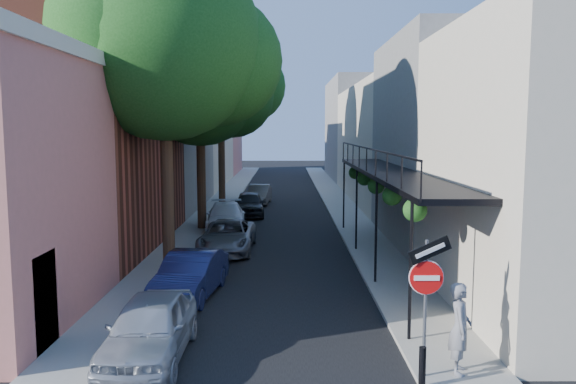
{
  "coord_description": "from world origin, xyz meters",
  "views": [
    {
      "loc": [
        0.38,
        -9.77,
        5.05
      ],
      "look_at": [
        0.47,
        10.24,
        2.8
      ],
      "focal_mm": 35.0,
      "sensor_mm": 36.0,
      "label": 1
    }
  ],
  "objects_px": {
    "parked_car_c": "(228,236)",
    "pedestrian": "(460,328)",
    "oak_far": "(228,79)",
    "parked_car_d": "(226,217)",
    "parked_car_a": "(150,328)",
    "parked_car_b": "(190,275)",
    "oak_near": "(178,48)",
    "parked_car_e": "(249,204)",
    "bollard": "(422,367)",
    "sign_post": "(427,283)",
    "oak_mid": "(208,88)",
    "parked_car_f": "(259,194)"
  },
  "relations": [
    {
      "from": "oak_mid",
      "to": "oak_far",
      "type": "relative_size",
      "value": 0.86
    },
    {
      "from": "parked_car_b",
      "to": "parked_car_f",
      "type": "bearing_deg",
      "value": 94.27
    },
    {
      "from": "bollard",
      "to": "parked_car_c",
      "type": "relative_size",
      "value": 0.17
    },
    {
      "from": "parked_car_a",
      "to": "parked_car_f",
      "type": "relative_size",
      "value": 1.05
    },
    {
      "from": "parked_car_b",
      "to": "parked_car_e",
      "type": "distance_m",
      "value": 15.98
    },
    {
      "from": "sign_post",
      "to": "parked_car_f",
      "type": "height_order",
      "value": "sign_post"
    },
    {
      "from": "parked_car_c",
      "to": "parked_car_f",
      "type": "relative_size",
      "value": 1.17
    },
    {
      "from": "oak_far",
      "to": "parked_car_d",
      "type": "height_order",
      "value": "oak_far"
    },
    {
      "from": "parked_car_b",
      "to": "pedestrian",
      "type": "relative_size",
      "value": 2.19
    },
    {
      "from": "oak_far",
      "to": "parked_car_c",
      "type": "distance_m",
      "value": 16.18
    },
    {
      "from": "parked_car_a",
      "to": "parked_car_e",
      "type": "relative_size",
      "value": 0.99
    },
    {
      "from": "parked_car_b",
      "to": "oak_mid",
      "type": "bearing_deg",
      "value": 101.85
    },
    {
      "from": "parked_car_a",
      "to": "parked_car_f",
      "type": "distance_m",
      "value": 25.78
    },
    {
      "from": "parked_car_a",
      "to": "parked_car_b",
      "type": "xyz_separation_m",
      "value": [
        0.12,
        4.57,
        -0.03
      ]
    },
    {
      "from": "parked_car_a",
      "to": "parked_car_f",
      "type": "xyz_separation_m",
      "value": [
        1.2,
        25.75,
        -0.05
      ]
    },
    {
      "from": "sign_post",
      "to": "oak_mid",
      "type": "xyz_separation_m",
      "value": [
        -6.58,
        17.26,
        5.02
      ]
    },
    {
      "from": "oak_far",
      "to": "parked_car_c",
      "type": "height_order",
      "value": "oak_far"
    },
    {
      "from": "sign_post",
      "to": "bollard",
      "type": "relative_size",
      "value": 3.74
    },
    {
      "from": "oak_near",
      "to": "oak_far",
      "type": "relative_size",
      "value": 0.96
    },
    {
      "from": "oak_far",
      "to": "parked_car_c",
      "type": "xyz_separation_m",
      "value": [
        1.35,
        -14.21,
        -7.62
      ]
    },
    {
      "from": "sign_post",
      "to": "parked_car_b",
      "type": "bearing_deg",
      "value": 134.44
    },
    {
      "from": "parked_car_b",
      "to": "oak_near",
      "type": "bearing_deg",
      "value": 111.25
    },
    {
      "from": "parked_car_b",
      "to": "parked_car_e",
      "type": "height_order",
      "value": "parked_car_e"
    },
    {
      "from": "bollard",
      "to": "parked_car_d",
      "type": "relative_size",
      "value": 0.17
    },
    {
      "from": "parked_car_d",
      "to": "parked_car_b",
      "type": "bearing_deg",
      "value": -94.55
    },
    {
      "from": "parked_car_c",
      "to": "parked_car_e",
      "type": "distance_m",
      "value": 9.63
    },
    {
      "from": "parked_car_a",
      "to": "parked_car_c",
      "type": "xyz_separation_m",
      "value": [
        0.59,
        10.9,
        -0.06
      ]
    },
    {
      "from": "bollard",
      "to": "pedestrian",
      "type": "height_order",
      "value": "pedestrian"
    },
    {
      "from": "parked_car_a",
      "to": "pedestrian",
      "type": "xyz_separation_m",
      "value": [
        6.51,
        -1.0,
        0.36
      ]
    },
    {
      "from": "sign_post",
      "to": "pedestrian",
      "type": "relative_size",
      "value": 1.6
    },
    {
      "from": "parked_car_e",
      "to": "pedestrian",
      "type": "xyz_separation_m",
      "value": [
        5.63,
        -21.53,
        0.35
      ]
    },
    {
      "from": "oak_mid",
      "to": "parked_car_b",
      "type": "xyz_separation_m",
      "value": [
        0.94,
        -11.51,
        -6.38
      ]
    },
    {
      "from": "sign_post",
      "to": "oak_mid",
      "type": "bearing_deg",
      "value": 110.86
    },
    {
      "from": "bollard",
      "to": "parked_car_a",
      "type": "xyz_separation_m",
      "value": [
        -5.6,
        1.65,
        0.18
      ]
    },
    {
      "from": "oak_near",
      "to": "bollard",
      "type": "bearing_deg",
      "value": -56.88
    },
    {
      "from": "parked_car_d",
      "to": "parked_car_f",
      "type": "height_order",
      "value": "parked_car_d"
    },
    {
      "from": "sign_post",
      "to": "parked_car_d",
      "type": "height_order",
      "value": "sign_post"
    },
    {
      "from": "parked_car_b",
      "to": "parked_car_e",
      "type": "xyz_separation_m",
      "value": [
        0.75,
        15.96,
        0.03
      ]
    },
    {
      "from": "oak_mid",
      "to": "parked_car_c",
      "type": "relative_size",
      "value": 2.22
    },
    {
      "from": "oak_near",
      "to": "parked_car_e",
      "type": "height_order",
      "value": "oak_near"
    },
    {
      "from": "sign_post",
      "to": "parked_car_a",
      "type": "distance_m",
      "value": 6.03
    },
    {
      "from": "parked_car_c",
      "to": "parked_car_d",
      "type": "relative_size",
      "value": 0.98
    },
    {
      "from": "parked_car_d",
      "to": "parked_car_c",
      "type": "bearing_deg",
      "value": -88.29
    },
    {
      "from": "parked_car_e",
      "to": "pedestrian",
      "type": "height_order",
      "value": "pedestrian"
    },
    {
      "from": "bollard",
      "to": "parked_car_b",
      "type": "relative_size",
      "value": 0.2
    },
    {
      "from": "oak_mid",
      "to": "parked_car_c",
      "type": "xyz_separation_m",
      "value": [
        1.41,
        -5.17,
        -6.42
      ]
    },
    {
      "from": "parked_car_c",
      "to": "pedestrian",
      "type": "xyz_separation_m",
      "value": [
        5.91,
        -11.9,
        0.42
      ]
    },
    {
      "from": "sign_post",
      "to": "oak_far",
      "type": "bearing_deg",
      "value": 103.91
    },
    {
      "from": "oak_far",
      "to": "bollard",
      "type": "bearing_deg",
      "value": -76.65
    },
    {
      "from": "parked_car_c",
      "to": "parked_car_e",
      "type": "relative_size",
      "value": 1.11
    }
  ]
}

